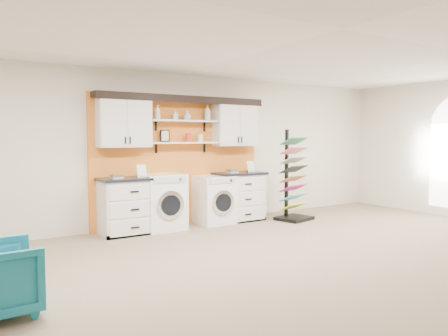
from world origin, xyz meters
TOP-DOWN VIEW (x-y plane):
  - floor at (0.00, 0.00)m, footprint 10.00×10.00m
  - ceiling at (0.00, 0.00)m, footprint 10.00×10.00m
  - wall_back at (0.00, 4.00)m, footprint 10.00×0.00m
  - accent_panel at (0.00, 3.96)m, footprint 3.40×0.07m
  - upper_cabinet_left at (-1.13, 3.79)m, footprint 0.90×0.35m
  - upper_cabinet_right at (1.13, 3.79)m, footprint 0.90×0.35m
  - shelf_lower at (0.00, 3.80)m, footprint 1.32×0.28m
  - shelf_upper at (0.00, 3.80)m, footprint 1.32×0.28m
  - crown_molding at (0.00, 3.81)m, footprint 3.30×0.41m
  - picture_frame at (-0.35, 3.85)m, footprint 0.18×0.02m
  - canister_red at (0.10, 3.80)m, footprint 0.11×0.11m
  - canister_cream at (0.35, 3.80)m, footprint 0.10×0.10m
  - base_cabinet_left at (-1.13, 3.64)m, footprint 0.97×0.66m
  - base_cabinet_right at (1.13, 3.64)m, footprint 0.97×0.66m
  - washer at (-0.50, 3.64)m, footprint 0.70×0.71m
  - dryer at (0.55, 3.64)m, footprint 0.65×0.71m
  - sample_rack at (2.06, 3.11)m, footprint 0.76×0.68m
  - soap_bottle_a at (-0.51, 3.80)m, footprint 0.11×0.11m
  - soap_bottle_b at (-0.17, 3.80)m, footprint 0.08×0.08m
  - soap_bottle_c at (0.08, 3.80)m, footprint 0.18×0.18m
  - soap_bottle_d at (0.51, 3.80)m, footprint 0.15×0.15m

SIDE VIEW (x-z plane):
  - floor at x=0.00m, z-range 0.00..0.00m
  - dryer at x=0.55m, z-range 0.00..0.91m
  - base_cabinet_right at x=1.13m, z-range 0.00..0.95m
  - base_cabinet_left at x=-1.13m, z-range 0.00..0.95m
  - washer at x=-0.50m, z-range 0.00..0.99m
  - sample_rack at x=2.06m, z-range -0.34..1.45m
  - accent_panel at x=0.00m, z-range 0.00..2.40m
  - wall_back at x=0.00m, z-range -3.60..6.40m
  - shelf_lower at x=0.00m, z-range 1.52..1.54m
  - canister_cream at x=0.35m, z-range 1.54..1.69m
  - canister_red at x=0.10m, z-range 1.54..1.71m
  - picture_frame at x=-0.35m, z-range 1.54..1.77m
  - upper_cabinet_left at x=-1.13m, z-range 1.46..2.30m
  - upper_cabinet_right at x=1.13m, z-range 1.46..2.30m
  - shelf_upper at x=0.00m, z-range 1.92..1.94m
  - soap_bottle_b at x=-0.17m, z-range 1.95..2.12m
  - soap_bottle_c at x=0.08m, z-range 1.94..2.12m
  - soap_bottle_a at x=-0.51m, z-range 1.94..2.20m
  - soap_bottle_d at x=0.51m, z-range 1.94..2.24m
  - crown_molding at x=0.00m, z-range 2.26..2.39m
  - ceiling at x=0.00m, z-range 2.80..2.80m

